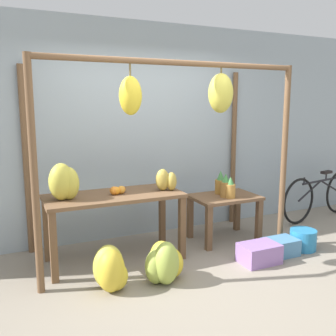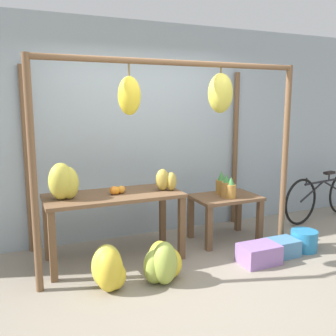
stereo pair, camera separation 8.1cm
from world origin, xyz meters
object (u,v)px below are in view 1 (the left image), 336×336
at_px(orange_pile, 118,190).
at_px(parked_bicycle, 320,195).
at_px(fruit_crate_white, 259,253).
at_px(banana_pile_ground_right, 164,263).
at_px(banana_pile_ground_left, 111,270).
at_px(banana_pile_on_table, 64,182).
at_px(fruit_crate_purple, 280,247).
at_px(papaya_pile, 165,180).
at_px(pineapple_cluster, 225,186).
at_px(blue_bucket, 303,240).

xyz_separation_m(orange_pile, parked_bicycle, (3.32, 0.24, -0.45)).
bearing_deg(fruit_crate_white, banana_pile_ground_right, 177.77).
bearing_deg(banana_pile_ground_left, banana_pile_on_table, 114.57).
bearing_deg(fruit_crate_purple, banana_pile_on_table, 164.38).
bearing_deg(parked_bicycle, papaya_pile, -174.10).
bearing_deg(pineapple_cluster, fruit_crate_white, -92.19).
height_order(banana_pile_on_table, papaya_pile, banana_pile_on_table).
xyz_separation_m(fruit_crate_white, blue_bucket, (0.74, 0.10, 0.01)).
bearing_deg(fruit_crate_white, orange_pile, 152.40).
xyz_separation_m(blue_bucket, fruit_crate_purple, (-0.37, -0.03, -0.03)).
distance_m(banana_pile_on_table, orange_pile, 0.59).
bearing_deg(papaya_pile, fruit_crate_white, -39.33).
height_order(banana_pile_ground_right, fruit_crate_purple, banana_pile_ground_right).
distance_m(banana_pile_on_table, fruit_crate_white, 2.27).
xyz_separation_m(orange_pile, banana_pile_ground_left, (-0.28, -0.66, -0.61)).
distance_m(orange_pile, banana_pile_ground_left, 0.94).
relative_size(banana_pile_ground_left, papaya_pile, 1.59).
relative_size(blue_bucket, fruit_crate_purple, 0.81).
height_order(orange_pile, papaya_pile, papaya_pile).
bearing_deg(banana_pile_ground_right, papaya_pile, 65.31).
bearing_deg(pineapple_cluster, fruit_crate_purple, -64.51).
bearing_deg(banana_pile_ground_left, fruit_crate_purple, -0.25).
height_order(pineapple_cluster, banana_pile_ground_left, pineapple_cluster).
bearing_deg(banana_pile_ground_left, papaya_pile, 36.24).
bearing_deg(pineapple_cluster, blue_bucket, -43.81).
xyz_separation_m(fruit_crate_white, parked_bicycle, (1.91, 0.98, 0.25)).
distance_m(orange_pile, fruit_crate_purple, 2.02).
relative_size(banana_pile_ground_left, banana_pile_ground_right, 0.86).
xyz_separation_m(papaya_pile, fruit_crate_purple, (1.21, -0.62, -0.79)).
xyz_separation_m(orange_pile, fruit_crate_purple, (1.77, -0.66, -0.71)).
height_order(orange_pile, blue_bucket, orange_pile).
relative_size(orange_pile, banana_pile_ground_right, 0.39).
height_order(blue_bucket, papaya_pile, papaya_pile).
relative_size(banana_pile_on_table, banana_pile_ground_left, 0.90).
xyz_separation_m(orange_pile, blue_bucket, (2.14, -0.64, -0.69)).
xyz_separation_m(banana_pile_on_table, banana_pile_ground_right, (0.84, -0.68, -0.77)).
height_order(banana_pile_ground_left, parked_bicycle, parked_bicycle).
height_order(pineapple_cluster, papaya_pile, papaya_pile).
bearing_deg(parked_bicycle, orange_pile, -175.79).
distance_m(banana_pile_ground_right, fruit_crate_white, 1.15).
bearing_deg(orange_pile, blue_bucket, -16.56).
bearing_deg(papaya_pile, banana_pile_ground_right, -114.69).
distance_m(banana_pile_ground_left, blue_bucket, 2.42).
xyz_separation_m(pineapple_cluster, banana_pile_ground_right, (-1.18, -0.73, -0.53)).
relative_size(banana_pile_ground_right, fruit_crate_white, 1.19).
bearing_deg(pineapple_cluster, papaya_pile, -174.71).
height_order(banana_pile_ground_left, banana_pile_ground_right, banana_pile_ground_left).
distance_m(fruit_crate_white, parked_bicycle, 2.16).
height_order(pineapple_cluster, fruit_crate_white, pineapple_cluster).
relative_size(banana_pile_ground_left, blue_bucket, 1.39).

